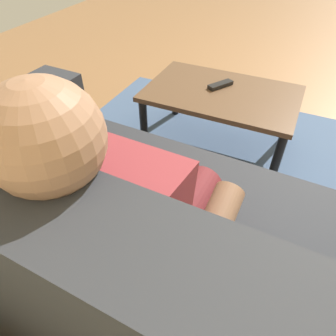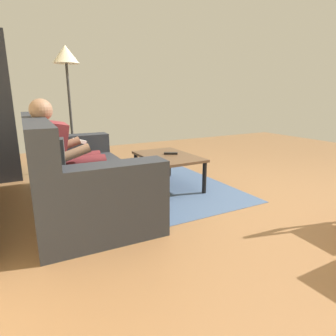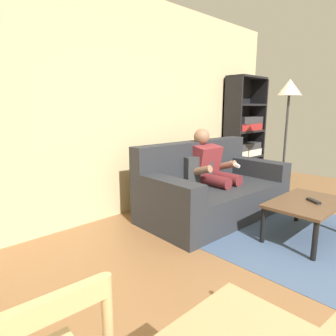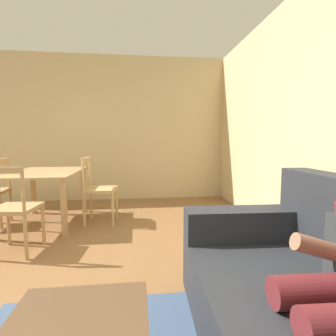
% 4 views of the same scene
% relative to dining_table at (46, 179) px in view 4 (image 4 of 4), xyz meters
% --- Properties ---
extents(wall_side, '(0.12, 5.82, 2.76)m').
position_rel_dining_table_xyz_m(wall_side, '(-1.53, 0.11, 0.76)').
color(wall_side, '#C8B586').
rests_on(wall_side, ground_plane).
extents(dining_table, '(1.28, 0.87, 0.73)m').
position_rel_dining_table_xyz_m(dining_table, '(0.00, 0.00, 0.00)').
color(dining_table, tan).
rests_on(dining_table, ground_plane).
extents(dining_chair_near_wall, '(0.44, 0.44, 0.92)m').
position_rel_dining_table_xyz_m(dining_chair_near_wall, '(-0.00, 0.70, -0.16)').
color(dining_chair_near_wall, tan).
rests_on(dining_chair_near_wall, ground_plane).
extents(dining_chair_facing_couch, '(0.46, 0.46, 0.90)m').
position_rel_dining_table_xyz_m(dining_chair_facing_couch, '(0.97, -0.00, -0.16)').
color(dining_chair_facing_couch, tan).
rests_on(dining_chair_facing_couch, ground_plane).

